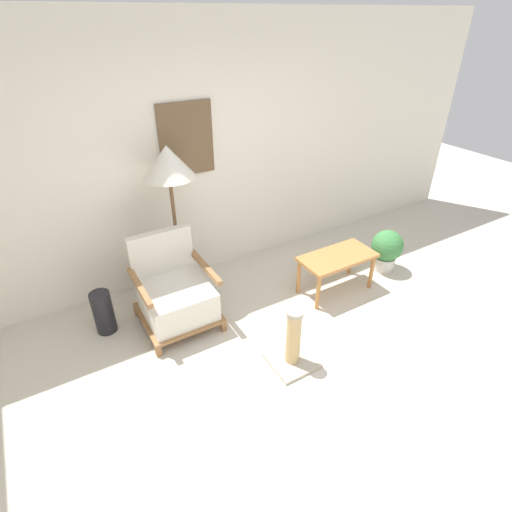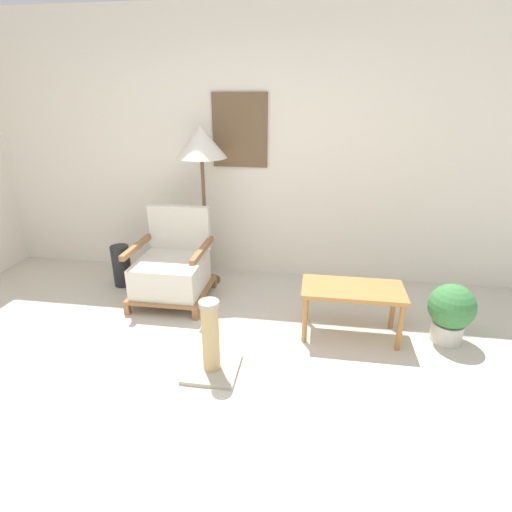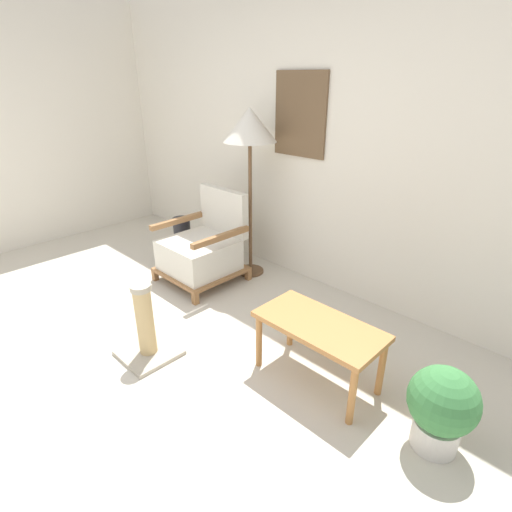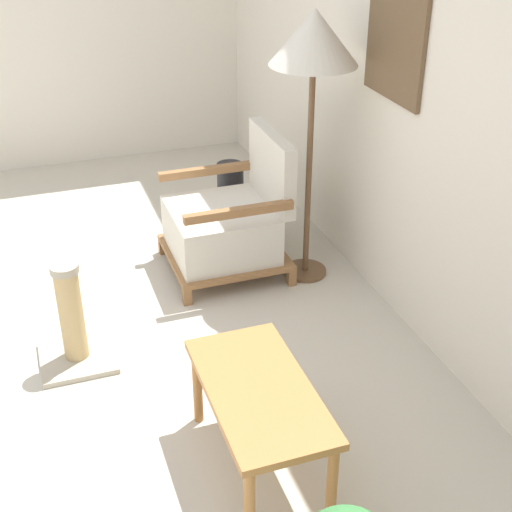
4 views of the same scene
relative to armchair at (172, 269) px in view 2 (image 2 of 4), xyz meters
The scene contains 8 objects.
ground_plane 1.74m from the armchair, 67.94° to the right, with size 14.00×14.00×0.00m, color beige.
wall_back 1.45m from the armchair, 50.84° to the left, with size 8.00×0.09×2.70m.
armchair is the anchor object (origin of this frame).
floor_lamp 1.20m from the armchair, 62.88° to the left, with size 0.49×0.49×1.62m.
coffee_table 1.72m from the armchair, 13.09° to the right, with size 0.82×0.41×0.44m.
vase 0.69m from the armchair, 161.54° to the left, with size 0.19×0.19×0.44m, color black.
potted_plant 2.49m from the armchair, ahead, with size 0.36×0.36×0.50m.
scratching_post 1.23m from the armchair, 57.74° to the right, with size 0.38×0.38×0.58m.
Camera 2 is at (0.70, -1.78, 1.89)m, focal length 28.00 mm.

